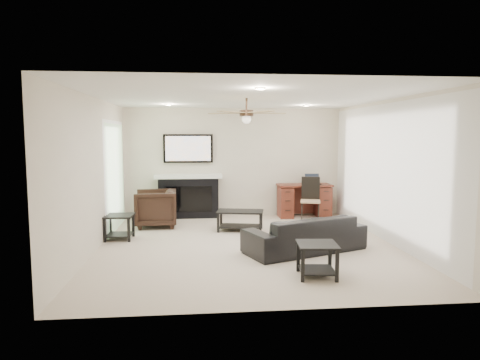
% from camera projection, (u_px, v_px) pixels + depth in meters
% --- Properties ---
extents(room_shell, '(5.50, 5.54, 2.52)m').
position_uv_depth(room_shell, '(258.00, 147.00, 7.24)').
color(room_shell, '#C3B09D').
rests_on(room_shell, ground).
extents(sofa, '(2.12, 1.45, 0.58)m').
position_uv_depth(sofa, '(305.00, 234.00, 6.94)').
color(sofa, black).
rests_on(sofa, ground).
extents(armchair, '(0.88, 0.86, 0.76)m').
position_uv_depth(armchair, '(156.00, 208.00, 8.81)').
color(armchair, black).
rests_on(armchair, ground).
extents(coffee_table, '(0.98, 0.66, 0.40)m').
position_uv_depth(coffee_table, '(240.00, 221.00, 8.45)').
color(coffee_table, black).
rests_on(coffee_table, ground).
extents(end_table_near, '(0.57, 0.57, 0.45)m').
position_uv_depth(end_table_near, '(317.00, 260.00, 5.70)').
color(end_table_near, black).
rests_on(end_table_near, ground).
extents(end_table_left, '(0.52, 0.52, 0.45)m').
position_uv_depth(end_table_left, '(119.00, 227.00, 7.73)').
color(end_table_left, black).
rests_on(end_table_left, ground).
extents(fireplace_unit, '(1.52, 0.34, 1.91)m').
position_uv_depth(fireplace_unit, '(188.00, 176.00, 9.68)').
color(fireplace_unit, black).
rests_on(fireplace_unit, ground).
extents(desk, '(1.22, 0.56, 0.76)m').
position_uv_depth(desk, '(304.00, 201.00, 9.85)').
color(desk, '#3F1D0F').
rests_on(desk, ground).
extents(desk_chair, '(0.52, 0.53, 0.97)m').
position_uv_depth(desk_chair, '(310.00, 200.00, 9.30)').
color(desk_chair, black).
rests_on(desk_chair, ground).
extents(laptop, '(0.33, 0.24, 0.23)m').
position_uv_depth(laptop, '(313.00, 179.00, 9.80)').
color(laptop, black).
rests_on(laptop, desk).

